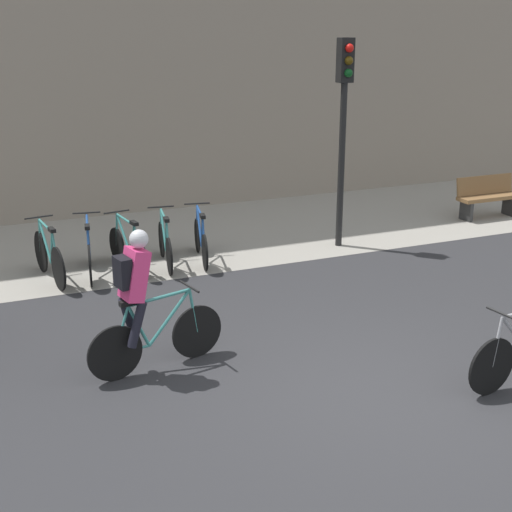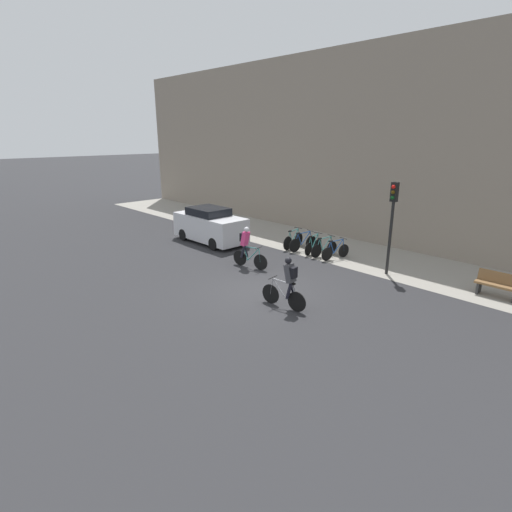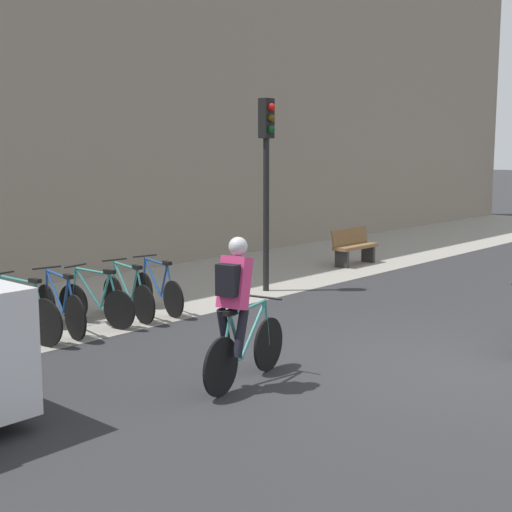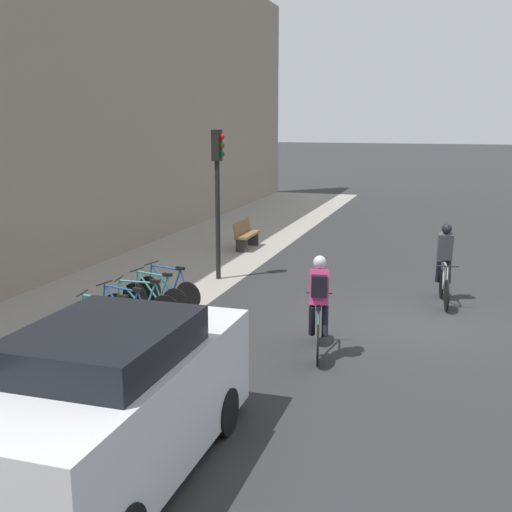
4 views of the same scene
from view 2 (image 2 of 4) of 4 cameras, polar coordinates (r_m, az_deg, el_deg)
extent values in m
plane|color=#2B2B2D|center=(14.80, 0.65, -4.98)|extent=(200.00, 200.00, 0.00)
cube|color=gray|center=(19.84, 14.76, 0.23)|extent=(44.00, 4.50, 0.01)
cube|color=gray|center=(21.29, 19.56, 14.44)|extent=(44.00, 0.60, 9.87)
cylinder|color=black|center=(16.91, 0.65, -0.90)|extent=(0.68, 0.17, 0.68)
cylinder|color=black|center=(17.52, -2.31, -0.26)|extent=(0.68, 0.17, 0.68)
cylinder|color=teal|center=(17.03, -0.39, 0.22)|extent=(0.60, 0.16, 0.62)
cylinder|color=teal|center=(17.26, -1.48, 0.40)|extent=(0.28, 0.09, 0.58)
cylinder|color=teal|center=(17.01, -0.72, 1.21)|extent=(0.80, 0.20, 0.07)
cylinder|color=teal|center=(17.40, -1.74, -0.41)|extent=(0.44, 0.12, 0.05)
cylinder|color=teal|center=(17.38, -2.06, 0.55)|extent=(0.23, 0.08, 0.56)
cylinder|color=teal|center=(16.84, 0.53, 0.07)|extent=(0.13, 0.06, 0.59)
cylinder|color=black|center=(16.77, 0.41, 1.17)|extent=(0.12, 0.46, 0.03)
cube|color=black|center=(17.24, -1.81, 1.50)|extent=(0.21, 0.12, 0.06)
cube|color=#DB3875|center=(17.10, -1.55, 2.51)|extent=(0.38, 0.38, 0.63)
sphere|color=silver|center=(16.95, -1.35, 3.81)|extent=(0.26, 0.26, 0.22)
cylinder|color=black|center=(17.19, -1.89, 0.60)|extent=(0.29, 0.16, 0.56)
cylinder|color=black|center=(17.36, -1.46, 0.77)|extent=(0.26, 0.15, 0.56)
cube|color=black|center=(17.17, -1.93, 2.74)|extent=(0.19, 0.28, 0.36)
cylinder|color=black|center=(13.63, 2.10, -5.43)|extent=(0.68, 0.12, 0.68)
cylinder|color=black|center=(13.07, 5.84, -6.53)|extent=(0.68, 0.12, 0.68)
cylinder|color=#99999E|center=(13.33, 3.36, -4.68)|extent=(0.58, 0.11, 0.62)
cylinder|color=#99999E|center=(13.12, 4.75, -5.13)|extent=(0.27, 0.07, 0.58)
cylinder|color=#99999E|center=(13.16, 3.79, -3.65)|extent=(0.79, 0.14, 0.07)
cylinder|color=#99999E|center=(13.18, 5.06, -6.34)|extent=(0.43, 0.09, 0.05)
cylinder|color=#99999E|center=(13.01, 5.52, -5.31)|extent=(0.22, 0.06, 0.56)
cylinder|color=#99999E|center=(13.50, 2.26, -4.34)|extent=(0.12, 0.05, 0.59)
cylinder|color=black|center=(13.36, 2.42, -3.06)|extent=(0.09, 0.46, 0.03)
cube|color=black|center=(12.95, 5.21, -3.93)|extent=(0.21, 0.10, 0.06)
cube|color=#3D3D42|center=(12.88, 4.88, -2.46)|extent=(0.36, 0.36, 0.63)
sphere|color=black|center=(12.80, 4.63, -0.65)|extent=(0.25, 0.25, 0.22)
cylinder|color=black|center=(13.15, 5.27, -4.74)|extent=(0.29, 0.14, 0.56)
cylinder|color=black|center=(12.98, 4.73, -5.02)|extent=(0.25, 0.14, 0.56)
cube|color=black|center=(12.79, 5.41, -2.38)|extent=(0.17, 0.28, 0.36)
cylinder|color=black|center=(20.71, 6.12, 2.39)|extent=(0.13, 0.70, 0.70)
cylinder|color=black|center=(19.88, 4.53, 1.81)|extent=(0.13, 0.70, 0.70)
cylinder|color=teal|center=(20.35, 5.61, 2.97)|extent=(0.12, 0.56, 0.62)
cylinder|color=teal|center=(20.05, 5.02, 2.72)|extent=(0.08, 0.27, 0.58)
cylinder|color=teal|center=(20.19, 5.46, 3.69)|extent=(0.15, 0.76, 0.07)
cylinder|color=teal|center=(20.04, 4.85, 1.91)|extent=(0.09, 0.41, 0.05)
cylinder|color=teal|center=(19.88, 4.69, 2.63)|extent=(0.06, 0.22, 0.56)
cylinder|color=teal|center=(20.60, 6.08, 3.15)|extent=(0.05, 0.12, 0.59)
cylinder|color=black|center=(20.49, 6.05, 4.03)|extent=(0.46, 0.09, 0.03)
cube|color=black|center=(19.88, 4.86, 3.56)|extent=(0.11, 0.21, 0.06)
cylinder|color=black|center=(20.23, 7.88, 1.95)|extent=(0.15, 0.67, 0.68)
cylinder|color=black|center=(19.56, 5.55, 1.50)|extent=(0.15, 0.67, 0.68)
cylinder|color=#1E478C|center=(19.93, 7.13, 2.58)|extent=(0.14, 0.58, 0.62)
cylinder|color=#1E478C|center=(19.68, 6.27, 2.38)|extent=(0.08, 0.27, 0.58)
cylinder|color=#1E478C|center=(19.78, 6.91, 3.33)|extent=(0.17, 0.78, 0.07)
cylinder|color=#1E478C|center=(19.69, 6.03, 1.57)|extent=(0.10, 0.43, 0.05)
cylinder|color=#1E478C|center=(19.54, 5.79, 2.32)|extent=(0.07, 0.22, 0.56)
cylinder|color=#1E478C|center=(20.13, 7.82, 2.73)|extent=(0.06, 0.12, 0.59)
cylinder|color=black|center=(20.02, 7.77, 3.63)|extent=(0.46, 0.10, 0.03)
cube|color=black|center=(19.53, 6.04, 3.26)|extent=(0.11, 0.21, 0.06)
cylinder|color=black|center=(19.93, 8.88, 1.59)|extent=(0.14, 0.62, 0.62)
cylinder|color=black|center=(19.08, 7.48, 0.96)|extent=(0.14, 0.62, 0.62)
cylinder|color=teal|center=(19.57, 8.45, 2.18)|extent=(0.13, 0.55, 0.62)
cylinder|color=teal|center=(19.26, 7.93, 1.91)|extent=(0.08, 0.26, 0.58)
cylinder|color=teal|center=(19.40, 8.33, 2.92)|extent=(0.17, 0.73, 0.07)
cylinder|color=teal|center=(19.25, 7.77, 1.07)|extent=(0.10, 0.40, 0.05)
cylinder|color=teal|center=(19.09, 7.64, 1.81)|extent=(0.07, 0.21, 0.56)
cylinder|color=teal|center=(19.82, 8.86, 2.38)|extent=(0.06, 0.12, 0.58)
cylinder|color=black|center=(19.71, 8.85, 3.28)|extent=(0.46, 0.11, 0.03)
cube|color=black|center=(19.08, 7.81, 2.78)|extent=(0.11, 0.21, 0.06)
cylinder|color=black|center=(19.48, 10.77, 1.15)|extent=(0.13, 0.64, 0.64)
cylinder|color=black|center=(18.79, 8.60, 0.68)|extent=(0.13, 0.64, 0.64)
cylinder|color=teal|center=(19.16, 10.09, 1.80)|extent=(0.12, 0.56, 0.62)
cylinder|color=teal|center=(18.91, 9.29, 1.59)|extent=(0.08, 0.26, 0.58)
cylinder|color=teal|center=(19.02, 9.90, 2.58)|extent=(0.15, 0.75, 0.07)
cylinder|color=teal|center=(18.92, 9.05, 0.75)|extent=(0.09, 0.41, 0.05)
cylinder|color=teal|center=(18.77, 8.84, 1.53)|extent=(0.06, 0.22, 0.56)
cylinder|color=teal|center=(19.37, 10.73, 1.96)|extent=(0.05, 0.12, 0.58)
cylinder|color=black|center=(19.26, 10.70, 2.89)|extent=(0.46, 0.10, 0.03)
cube|color=black|center=(18.75, 9.09, 2.49)|extent=(0.11, 0.21, 0.06)
cylinder|color=black|center=(19.12, 12.42, 0.73)|extent=(0.16, 0.62, 0.62)
cylinder|color=black|center=(18.43, 10.10, 0.25)|extent=(0.16, 0.62, 0.62)
cylinder|color=#1E478C|center=(18.80, 11.70, 1.40)|extent=(0.15, 0.57, 0.62)
cylinder|color=#1E478C|center=(18.55, 10.83, 1.19)|extent=(0.09, 0.27, 0.58)
cylinder|color=#1E478C|center=(18.65, 11.50, 2.18)|extent=(0.19, 0.76, 0.07)
cylinder|color=#1E478C|center=(18.56, 10.58, 0.33)|extent=(0.11, 0.42, 0.05)
cylinder|color=#1E478C|center=(18.41, 10.36, 1.12)|extent=(0.07, 0.22, 0.56)
cylinder|color=#1E478C|center=(19.01, 12.38, 1.55)|extent=(0.06, 0.12, 0.59)
cylinder|color=black|center=(18.90, 12.35, 2.50)|extent=(0.46, 0.12, 0.03)
cube|color=black|center=(18.39, 10.63, 2.10)|extent=(0.12, 0.21, 0.06)
cylinder|color=black|center=(16.91, 18.69, 3.61)|extent=(0.12, 0.12, 3.76)
cube|color=black|center=(16.65, 19.18, 8.64)|extent=(0.26, 0.20, 0.76)
sphere|color=red|center=(16.52, 19.05, 9.32)|extent=(0.15, 0.15, 0.15)
sphere|color=#4C380A|center=(16.54, 18.98, 8.61)|extent=(0.15, 0.15, 0.15)
sphere|color=#0C4719|center=(16.57, 18.91, 7.90)|extent=(0.15, 0.15, 0.15)
cube|color=brown|center=(16.42, 31.24, -3.62)|extent=(1.44, 0.40, 0.08)
cube|color=brown|center=(16.52, 31.54, -2.68)|extent=(1.44, 0.12, 0.40)
cube|color=#2D2D2D|center=(16.63, 29.23, -3.90)|extent=(0.08, 0.36, 0.45)
cube|color=silver|center=(21.34, -6.56, 4.11)|extent=(4.30, 1.78, 1.27)
cube|color=black|center=(21.26, -6.81, 6.35)|extent=(2.06, 1.57, 0.40)
cylinder|color=black|center=(19.96, -6.06, 1.72)|extent=(0.62, 0.20, 0.62)
cylinder|color=black|center=(20.96, -2.52, 2.54)|extent=(0.62, 0.20, 0.62)
cylinder|color=black|center=(22.07, -10.31, 3.02)|extent=(0.62, 0.20, 0.62)
cylinder|color=black|center=(22.98, -6.91, 3.73)|extent=(0.62, 0.20, 0.62)
camera|label=1|loc=(14.51, -30.00, 8.72)|focal=50.00mm
camera|label=3|loc=(19.18, -26.44, 6.86)|focal=50.00mm
camera|label=4|loc=(24.30, -22.35, 12.17)|focal=45.00mm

